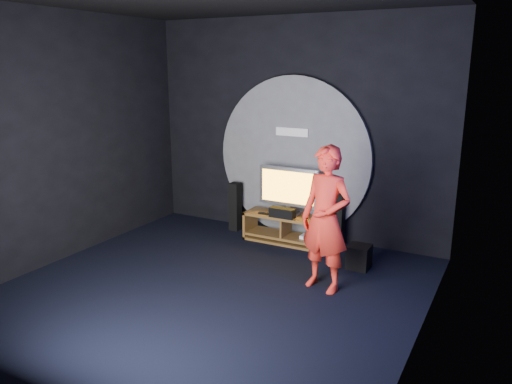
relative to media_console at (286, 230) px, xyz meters
The scene contains 14 objects.
floor 2.06m from the media_console, 92.30° to the right, with size 5.00×5.00×0.00m, color black.
back_wall 1.62m from the media_console, 100.35° to the left, with size 5.00×0.04×3.50m, color black.
front_wall 4.81m from the media_console, 91.03° to the right, with size 5.00×0.04×3.50m, color black.
left_wall 3.65m from the media_console, 141.55° to the right, with size 0.04×5.00×3.50m, color black.
right_wall 3.53m from the media_console, 40.29° to the right, with size 0.04×5.00×3.50m, color black.
wall_disc_panel 1.18m from the media_console, 101.79° to the left, with size 2.60×0.11×2.60m.
media_console is the anchor object (origin of this frame).
tv 0.67m from the media_console, 96.23° to the left, with size 0.99×0.22×0.75m.
center_speaker 0.36m from the media_console, 92.90° to the right, with size 0.40×0.15×0.15m, color black.
remote 0.45m from the media_console, 160.72° to the right, with size 0.18×0.05×0.02m, color black.
tower_speaker_left 1.06m from the media_console, behind, with size 0.16×0.18×0.82m, color black.
tower_speaker_right 0.84m from the media_console, 17.55° to the left, with size 0.16×0.18×0.82m, color black.
subwoofer 1.42m from the media_console, 19.70° to the right, with size 0.30×0.30×0.33m, color black.
player 1.88m from the media_console, 49.29° to the right, with size 0.67×0.44×1.83m, color red.
Camera 1 is at (3.23, -4.81, 2.75)m, focal length 35.00 mm.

